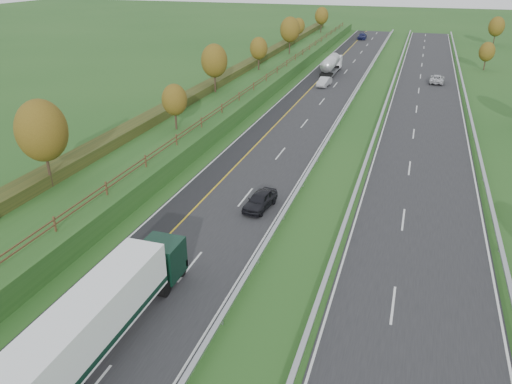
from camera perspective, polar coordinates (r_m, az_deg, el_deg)
ground at (r=62.47m, az=10.79°, el=6.08°), size 400.00×400.00×0.00m
near_carriageway at (r=68.49m, az=4.71°, el=8.12°), size 10.50×200.00×0.04m
far_carriageway at (r=66.87m, az=18.66°, el=6.47°), size 10.50×200.00×0.04m
hard_shoulder at (r=69.40m, az=1.67°, el=8.43°), size 3.00×200.00×0.04m
lane_markings at (r=67.26m, az=10.04°, el=7.54°), size 26.75×200.00×0.01m
embankment_left at (r=72.18m, az=-5.48°, el=9.78°), size 12.00×200.00×2.00m
hedge_left at (r=72.59m, az=-7.01°, el=11.06°), size 2.20×180.00×1.10m
fence_left at (r=69.75m, az=-2.21°, el=10.81°), size 0.12×189.06×1.20m
median_barrier_near at (r=67.31m, az=9.49°, el=8.09°), size 0.32×200.00×0.71m
median_barrier_far at (r=66.80m, az=13.84°, el=7.58°), size 0.32×200.00×0.71m
outer_barrier_far at (r=67.08m, az=23.68°, el=6.26°), size 0.32×200.00×0.71m
trees_left at (r=67.81m, az=-6.53°, el=13.41°), size 6.64×164.30×7.66m
box_lorry at (r=28.80m, az=-17.58°, el=-13.57°), size 2.58×16.28×4.06m
road_tanker at (r=98.98m, az=8.60°, el=14.26°), size 2.40×11.22×3.46m
car_dark_near at (r=43.36m, az=0.47°, el=-0.95°), size 2.36×4.63×1.51m
car_silver_mid at (r=88.74m, az=7.81°, el=12.38°), size 2.07×4.73×1.51m
car_small_far at (r=147.09m, az=12.04°, el=17.03°), size 2.47×5.63×1.61m
car_oncoming at (r=95.86m, az=19.98°, el=12.06°), size 2.63×5.26×1.43m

